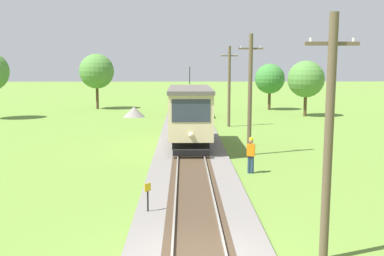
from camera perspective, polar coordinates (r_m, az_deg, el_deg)
name	(u,v)px	position (r m, az deg, el deg)	size (l,w,h in m)	color
sleeper_bed	(199,256)	(13.70, 0.79, -14.54)	(2.04, 120.00, 0.01)	#423323
rail_left	(172,253)	(13.67, -2.32, -14.30)	(0.07, 120.00, 0.14)	gray
rail_right	(225,253)	(13.72, 3.89, -14.24)	(0.07, 120.00, 0.14)	gray
red_tram	(190,114)	(30.69, -0.22, 1.66)	(2.60, 8.54, 4.79)	beige
freight_car	(188,101)	(49.26, -0.51, 3.14)	(2.40, 5.20, 2.31)	maroon
utility_pole_foreground	(329,137)	(13.41, 15.53, -1.01)	(1.40, 0.44, 6.62)	brown
utility_pole_near_tram	(250,94)	(28.47, 6.73, 3.97)	(1.40, 0.46, 6.99)	brown
utility_pole_mid	(229,86)	(41.37, 4.32, 4.93)	(1.40, 0.36, 6.74)	brown
trackside_signal_marker	(148,198)	(17.42, -5.14, -8.04)	(0.21, 0.21, 1.18)	black
gravel_pile	(134,112)	(49.32, -6.72, 1.88)	(2.20, 2.20, 1.03)	gray
track_worker	(251,153)	(24.06, 6.83, -2.93)	(0.43, 0.34, 1.78)	navy
tree_right_near	(270,79)	(57.00, 8.99, 5.65)	(3.39, 3.39, 5.26)	#4C3823
tree_left_far	(306,79)	(50.76, 13.05, 5.53)	(3.67, 3.67, 5.58)	#4C3823
tree_horizon	(97,71)	(58.39, -10.97, 6.46)	(4.01, 4.01, 6.40)	#4C3823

